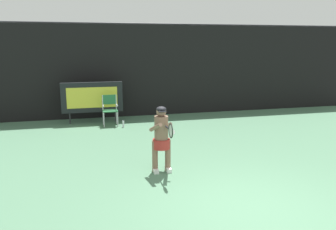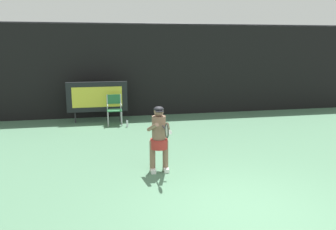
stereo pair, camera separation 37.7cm
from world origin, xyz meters
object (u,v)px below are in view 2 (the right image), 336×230
scoreboard (97,97)px  tennis_racket (167,131)px  tennis_player (159,136)px  water_bottle (127,123)px  umpire_chair (114,108)px

scoreboard → tennis_racket: 6.20m
tennis_racket → tennis_player: bearing=109.4°
water_bottle → tennis_player: bearing=-85.5°
scoreboard → water_bottle: scoreboard is taller
scoreboard → tennis_racket: scoreboard is taller
umpire_chair → tennis_racket: tennis_racket is taller
water_bottle → tennis_racket: bearing=-85.4°
umpire_chair → water_bottle: size_ratio=4.08×
tennis_racket → scoreboard: bearing=117.4°
tennis_player → tennis_racket: tennis_player is taller
scoreboard → tennis_player: size_ratio=1.46×
water_bottle → scoreboard: bearing=134.7°
scoreboard → umpire_chair: size_ratio=2.04×
water_bottle → tennis_player: tennis_player is taller
water_bottle → umpire_chair: bearing=133.6°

